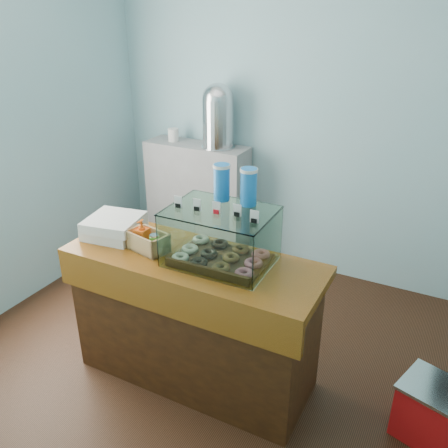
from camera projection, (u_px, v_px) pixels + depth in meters
The scene contains 9 objects.
ground at pixel (214, 352), 3.42m from camera, with size 3.50×3.50×0.00m, color black.
room_shell at pixel (216, 115), 2.70m from camera, with size 3.54×3.04×2.82m.
counter at pixel (194, 318), 3.03m from camera, with size 1.60×0.60×0.90m.
back_shelf at pixel (198, 199), 4.63m from camera, with size 1.00×0.32×1.10m, color gray.
display_case at pixel (224, 232), 2.75m from camera, with size 0.61×0.45×0.55m.
condiment_crate at pixel (147, 240), 2.91m from camera, with size 0.28×0.20×0.19m.
pastry_boxes at pixel (114, 226), 3.09m from camera, with size 0.38×0.38×0.13m.
coffee_urn at pixel (218, 114), 4.18m from camera, with size 0.31×0.31×0.57m.
red_cooler at pixel (436, 414), 2.67m from camera, with size 0.49×0.42×0.36m.
Camera 1 is at (1.32, -2.37, 2.28)m, focal length 38.00 mm.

